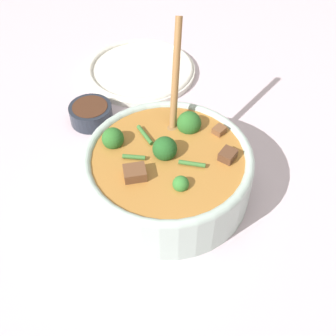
{
  "coord_description": "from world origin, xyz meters",
  "views": [
    {
      "loc": [
        0.3,
        0.36,
        0.57
      ],
      "look_at": [
        0.0,
        0.0,
        0.06
      ],
      "focal_mm": 45.0,
      "sensor_mm": 36.0,
      "label": 1
    }
  ],
  "objects": [
    {
      "name": "stew_bowl",
      "position": [
        -0.0,
        -0.0,
        0.05
      ],
      "size": [
        0.28,
        0.28,
        0.24
      ],
      "color": "#B2C6BC",
      "rests_on": "ground_plane"
    },
    {
      "name": "ground_plane",
      "position": [
        0.0,
        0.0,
        0.0
      ],
      "size": [
        4.0,
        4.0,
        0.0
      ],
      "primitive_type": "plane",
      "color": "silver"
    },
    {
      "name": "empty_plate",
      "position": [
        -0.18,
        -0.31,
        0.01
      ],
      "size": [
        0.25,
        0.25,
        0.02
      ],
      "color": "silver",
      "rests_on": "ground_plane"
    },
    {
      "name": "condiment_bowl",
      "position": [
        0.0,
        -0.24,
        0.02
      ],
      "size": [
        0.09,
        0.09,
        0.04
      ],
      "color": "#232833",
      "rests_on": "ground_plane"
    }
  ]
}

